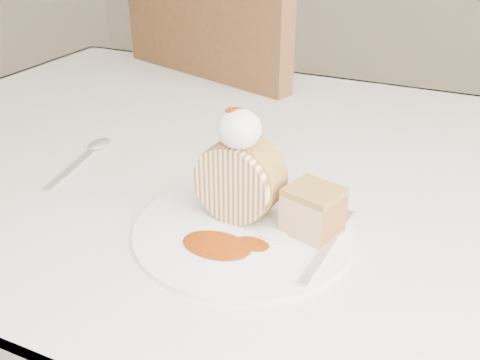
% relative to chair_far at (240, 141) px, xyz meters
% --- Properties ---
extents(table, '(1.40, 0.90, 0.75)m').
position_rel_chair_far_xyz_m(table, '(0.27, -0.45, 0.11)').
color(table, silver).
rests_on(table, ground).
extents(chair_far, '(0.58, 0.58, 0.97)m').
position_rel_chair_far_xyz_m(chair_far, '(0.00, 0.00, 0.00)').
color(chair_far, brown).
rests_on(chair_far, ground).
extents(plate, '(0.32, 0.32, 0.01)m').
position_rel_chair_far_xyz_m(plate, '(0.30, -0.65, 0.20)').
color(plate, white).
rests_on(plate, table).
extents(roulade_slice, '(0.10, 0.06, 0.10)m').
position_rel_chair_far_xyz_m(roulade_slice, '(0.29, -0.62, 0.25)').
color(roulade_slice, '#FFE7B1').
rests_on(roulade_slice, plate).
extents(cake_chunk, '(0.07, 0.07, 0.05)m').
position_rel_chair_far_xyz_m(cake_chunk, '(0.38, -0.62, 0.23)').
color(cake_chunk, '#B08342').
rests_on(cake_chunk, plate).
extents(whipped_cream, '(0.05, 0.05, 0.04)m').
position_rel_chair_far_xyz_m(whipped_cream, '(0.29, -0.64, 0.32)').
color(whipped_cream, white).
rests_on(whipped_cream, roulade_slice).
extents(caramel_drizzle, '(0.02, 0.02, 0.01)m').
position_rel_chair_far_xyz_m(caramel_drizzle, '(0.29, -0.64, 0.35)').
color(caramel_drizzle, '#7D2905').
rests_on(caramel_drizzle, whipped_cream).
extents(caramel_pool, '(0.09, 0.07, 0.00)m').
position_rel_chair_far_xyz_m(caramel_pool, '(0.29, -0.70, 0.21)').
color(caramel_pool, '#7D2905').
rests_on(caramel_pool, plate).
extents(fork, '(0.03, 0.15, 0.00)m').
position_rel_chair_far_xyz_m(fork, '(0.40, -0.67, 0.21)').
color(fork, silver).
rests_on(fork, plate).
extents(spoon, '(0.06, 0.17, 0.00)m').
position_rel_chair_far_xyz_m(spoon, '(0.01, -0.60, 0.20)').
color(spoon, silver).
rests_on(spoon, table).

